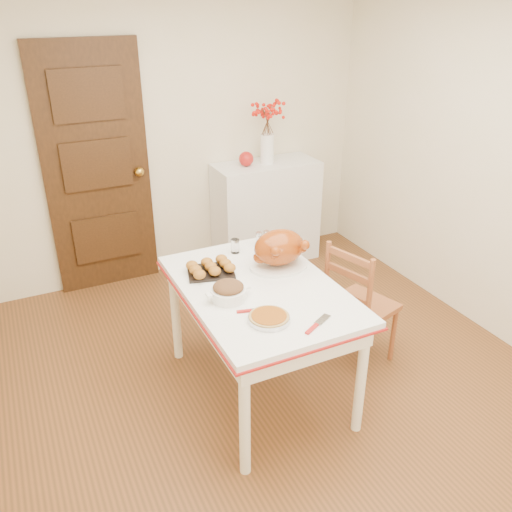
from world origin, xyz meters
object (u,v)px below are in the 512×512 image
turkey_platter (279,249)px  pumpkin_pie (269,317)px  sideboard (266,213)px  chair_oak (361,303)px  kitchen_table (259,340)px

turkey_platter → pumpkin_pie: bearing=-133.6°
sideboard → turkey_platter: turkey_platter is taller
sideboard → chair_oak: sideboard is taller
pumpkin_pie → turkey_platter: bearing=57.2°
chair_oak → pumpkin_pie: chair_oak is taller
turkey_platter → pumpkin_pie: (-0.34, -0.53, -0.10)m
kitchen_table → pumpkin_pie: size_ratio=5.79×
chair_oak → turkey_platter: size_ratio=2.37×
kitchen_table → chair_oak: bearing=-0.2°
sideboard → chair_oak: (-0.14, -1.71, -0.02)m
kitchen_table → turkey_platter: turkey_platter is taller
pumpkin_pie → sideboard: bearing=63.5°
kitchen_table → chair_oak: (0.77, -0.00, 0.07)m
turkey_platter → sideboard: bearing=55.2°
kitchen_table → pumpkin_pie: 0.56m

